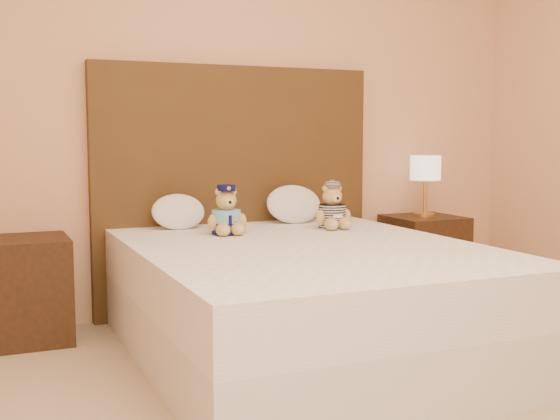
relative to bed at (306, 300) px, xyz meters
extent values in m
cube|color=#E1A77B|center=(0.00, 1.05, 1.07)|extent=(4.00, 0.04, 2.70)
cube|color=white|center=(0.00, 0.00, -0.13)|extent=(1.60, 2.00, 0.30)
cube|color=white|center=(0.00, 0.00, 0.15)|extent=(1.60, 2.00, 0.25)
cube|color=#462F15|center=(0.00, 1.01, 0.47)|extent=(1.75, 0.08, 1.50)
cube|color=#392012|center=(-1.25, 0.80, 0.00)|extent=(0.45, 0.45, 0.55)
cube|color=#392012|center=(1.25, 0.80, 0.00)|extent=(0.45, 0.45, 0.55)
cylinder|color=gold|center=(1.25, 0.80, 0.28)|extent=(0.14, 0.14, 0.02)
cylinder|color=gold|center=(1.25, 0.80, 0.41)|extent=(0.02, 0.02, 0.26)
cylinder|color=#F3E0BE|center=(1.25, 0.80, 0.59)|extent=(0.20, 0.20, 0.16)
ellipsoid|color=white|center=(-0.41, 0.83, 0.38)|extent=(0.31, 0.20, 0.22)
ellipsoid|color=white|center=(0.31, 0.83, 0.40)|extent=(0.36, 0.23, 0.25)
camera|label=1|loc=(-1.46, -3.04, 0.80)|focal=45.00mm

